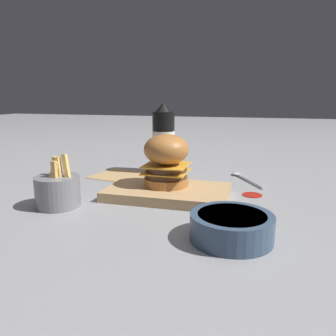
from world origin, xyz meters
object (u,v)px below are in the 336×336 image
Objects in this scene: ketchup_bottle at (164,141)px; side_bowl at (232,226)px; burger at (166,160)px; fries_basket at (58,191)px; spoon at (242,177)px; serving_board at (168,192)px.

side_bowl is at bearing 119.14° from ketchup_bottle.
burger is 0.58× the size of ketchup_bottle.
side_bowl is (-0.40, 0.08, -0.01)m from fries_basket.
ketchup_bottle is 1.87× the size of fries_basket.
spoon is at bearing -129.51° from burger.
burger is 0.25m from ketchup_bottle.
serving_board is at bearing -148.48° from fries_basket.
ketchup_bottle is (0.08, -0.23, 0.01)m from burger.
ketchup_bottle reaches higher than burger.
burger is at bearing 111.15° from spoon.
ketchup_bottle is 1.55× the size of side_bowl.
ketchup_bottle is (0.08, -0.25, 0.09)m from serving_board.
ketchup_bottle reaches higher than fries_basket.
ketchup_bottle is 0.42m from fries_basket.
spoon is at bearing 176.47° from ketchup_bottle.
ketchup_bottle is at bearing -71.46° from serving_board.
ketchup_bottle reaches higher than serving_board.
burger reaches higher than serving_board.
side_bowl reaches higher than spoon.
serving_board is at bearing -50.57° from side_bowl.
spoon is at bearing -89.49° from side_bowl.
serving_board is 0.28m from side_bowl.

